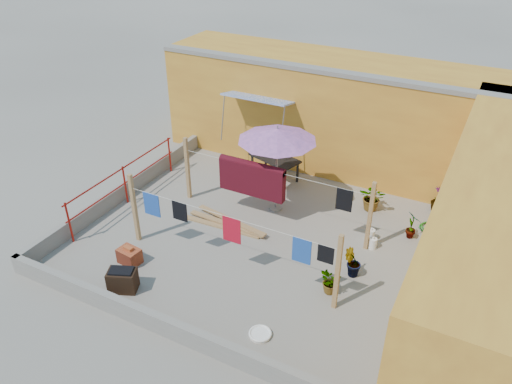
% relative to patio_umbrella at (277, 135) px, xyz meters
% --- Properties ---
extents(ground, '(80.00, 80.00, 0.00)m').
position_rel_patio_umbrella_xyz_m(ground, '(0.14, -1.37, -2.14)').
color(ground, '#9E998E').
rests_on(ground, ground).
extents(wall_back, '(11.00, 3.27, 3.21)m').
position_rel_patio_umbrella_xyz_m(wall_back, '(0.64, 3.32, -0.53)').
color(wall_back, gold).
rests_on(wall_back, ground).
extents(wall_right, '(2.40, 9.00, 3.20)m').
position_rel_patio_umbrella_xyz_m(wall_right, '(5.34, -1.37, -0.54)').
color(wall_right, gold).
rests_on(wall_right, ground).
extents(parapet_front, '(8.30, 0.16, 0.44)m').
position_rel_patio_umbrella_xyz_m(parapet_front, '(0.14, -4.95, -1.92)').
color(parapet_front, gray).
rests_on(parapet_front, ground).
extents(parapet_left, '(0.16, 7.30, 0.44)m').
position_rel_patio_umbrella_xyz_m(parapet_left, '(-3.94, -1.37, -1.92)').
color(parapet_left, gray).
rests_on(parapet_left, ground).
extents(red_railing, '(0.05, 4.20, 1.10)m').
position_rel_patio_umbrella_xyz_m(red_railing, '(-3.71, -1.57, -1.42)').
color(red_railing, '#A21810').
rests_on(red_railing, ground).
extents(clothesline_rig, '(5.09, 2.35, 1.80)m').
position_rel_patio_umbrella_xyz_m(clothesline_rig, '(-0.27, -0.84, -1.08)').
color(clothesline_rig, tan).
rests_on(clothesline_rig, ground).
extents(patio_umbrella, '(2.33, 2.33, 2.39)m').
position_rel_patio_umbrella_xyz_m(patio_umbrella, '(0.00, 0.00, 0.00)').
color(patio_umbrella, gray).
rests_on(patio_umbrella, ground).
extents(outdoor_table, '(1.60, 1.12, 0.68)m').
position_rel_patio_umbrella_xyz_m(outdoor_table, '(-0.75, 1.50, -1.53)').
color(outdoor_table, black).
rests_on(outdoor_table, ground).
extents(brick_stack, '(0.54, 0.42, 0.43)m').
position_rel_patio_umbrella_xyz_m(brick_stack, '(-1.97, -3.56, -1.96)').
color(brick_stack, '#AD4028').
rests_on(brick_stack, ground).
extents(lumber_pile, '(2.29, 0.63, 0.14)m').
position_rel_patio_umbrella_xyz_m(lumber_pile, '(-0.76, -1.30, -2.07)').
color(lumber_pile, tan).
rests_on(lumber_pile, ground).
extents(brazier, '(0.69, 0.59, 0.53)m').
position_rel_patio_umbrella_xyz_m(brazier, '(-1.50, -4.33, -1.89)').
color(brazier, black).
rests_on(brazier, ground).
extents(white_basin, '(0.45, 0.45, 0.08)m').
position_rel_patio_umbrella_xyz_m(white_basin, '(1.66, -4.15, -2.10)').
color(white_basin, white).
rests_on(white_basin, ground).
extents(water_jug_a, '(0.20, 0.20, 0.31)m').
position_rel_patio_umbrella_xyz_m(water_jug_a, '(2.78, -0.50, -2.01)').
color(water_jug_a, white).
rests_on(water_jug_a, ground).
extents(water_jug_b, '(0.21, 0.21, 0.33)m').
position_rel_patio_umbrella_xyz_m(water_jug_b, '(2.63, -0.20, -2.00)').
color(water_jug_b, white).
rests_on(water_jug_b, ground).
extents(green_hose, '(0.53, 0.53, 0.08)m').
position_rel_patio_umbrella_xyz_m(green_hose, '(3.84, 0.94, -2.11)').
color(green_hose, '#1A7119').
rests_on(green_hose, ground).
extents(plant_back_a, '(0.70, 0.61, 0.74)m').
position_rel_patio_umbrella_xyz_m(plant_back_a, '(2.28, 1.13, -1.77)').
color(plant_back_a, '#175217').
rests_on(plant_back_a, ground).
extents(plant_back_b, '(0.41, 0.41, 0.70)m').
position_rel_patio_umbrella_xyz_m(plant_back_b, '(3.84, 1.83, -1.79)').
color(plant_back_b, '#175217').
rests_on(plant_back_b, ground).
extents(plant_right_a, '(0.47, 0.49, 0.77)m').
position_rel_patio_umbrella_xyz_m(plant_right_a, '(3.48, 0.33, -1.76)').
color(plant_right_a, '#175217').
rests_on(plant_right_a, ground).
extents(plant_right_b, '(0.50, 0.48, 0.70)m').
position_rel_patio_umbrella_xyz_m(plant_right_b, '(2.64, -1.68, -1.79)').
color(plant_right_b, '#175217').
rests_on(plant_right_b, ground).
extents(plant_right_c, '(0.59, 0.62, 0.56)m').
position_rel_patio_umbrella_xyz_m(plant_right_c, '(2.43, -2.42, -1.86)').
color(plant_right_c, '#175217').
rests_on(plant_right_c, ground).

